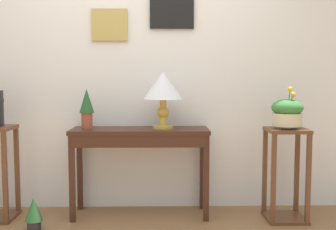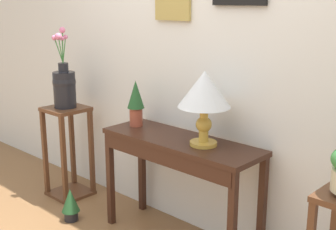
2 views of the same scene
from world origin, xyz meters
The scene contains 7 objects.
back_wall_with_art centered at (0.00, 1.36, 1.40)m, with size 9.00×0.13×2.80m.
console_table centered at (0.08, 1.05, 0.65)m, with size 1.18×0.40×0.77m.
table_lamp centered at (0.28, 1.07, 1.11)m, with size 0.34×0.34×0.49m.
potted_plant_on_console centered at (-0.38, 1.09, 0.96)m, with size 0.13×0.13×0.34m.
pedestal_stand_right centered at (1.31, 0.94, 0.39)m, with size 0.33×0.33×0.78m.
planter_bowl_wide_right centered at (1.31, 0.94, 0.92)m, with size 0.26×0.26×0.35m.
potted_plant_floor centered at (-0.75, 0.71, 0.15)m, with size 0.14×0.14×0.27m.
Camera 1 is at (0.26, -2.47, 1.19)m, focal length 44.08 mm.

